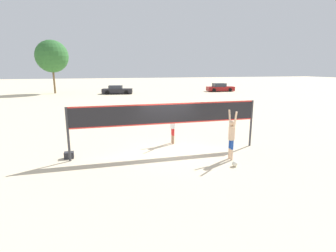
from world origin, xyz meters
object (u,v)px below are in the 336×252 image
at_px(parked_car_near, 220,88).
at_px(volleyball_net, 168,117).
at_px(volleyball, 235,164).
at_px(player_blocker, 173,124).
at_px(tree_left_cluster, 52,56).
at_px(gear_bag, 69,155).
at_px(parked_car_mid, 117,90).
at_px(player_spiker, 232,134).

bearing_deg(parked_car_near, volleyball_net, -114.97).
bearing_deg(volleyball, volleyball_net, 131.15).
relative_size(player_blocker, parked_car_near, 0.42).
distance_m(volleyball_net, tree_left_cluster, 36.12).
xyz_separation_m(player_blocker, parked_car_near, (17.25, 29.30, -0.44)).
distance_m(volleyball_net, gear_bag, 4.84).
xyz_separation_m(parked_car_near, parked_car_mid, (-17.92, 0.06, -0.03)).
distance_m(player_blocker, volleyball, 4.38).
xyz_separation_m(player_spiker, volleyball, (-0.26, -0.84, -1.06)).
distance_m(parked_car_near, parked_car_mid, 17.92).
relative_size(volleyball_net, tree_left_cluster, 1.08).
bearing_deg(parked_car_mid, volleyball_net, -78.97).
height_order(volleyball, parked_car_near, parked_car_near).
bearing_deg(volleyball, parked_car_mid, 93.75).
bearing_deg(parked_car_near, volleyball, -110.06).
distance_m(gear_bag, parked_car_mid, 30.80).
xyz_separation_m(player_blocker, volleyball, (1.52, -3.99, -0.96)).
xyz_separation_m(volleyball_net, volleyball, (2.19, -2.51, -1.65)).
relative_size(player_spiker, volleyball, 9.44).
bearing_deg(gear_bag, volleyball, -23.28).
bearing_deg(gear_bag, player_blocker, 11.80).
bearing_deg(parked_car_mid, tree_left_cluster, 170.08).
xyz_separation_m(player_spiker, gear_bag, (-7.00, 2.06, -1.03)).
relative_size(volleyball, gear_bag, 0.58).
distance_m(player_spiker, tree_left_cluster, 38.49).
bearing_deg(gear_bag, volleyball_net, -4.93).
xyz_separation_m(volleyball_net, player_spiker, (2.45, -1.67, -0.59)).
distance_m(player_spiker, parked_car_mid, 32.61).
relative_size(volleyball_net, gear_bag, 22.14).
distance_m(volleyball, parked_car_mid, 33.43).
distance_m(player_blocker, parked_car_near, 34.01).
xyz_separation_m(volleyball, gear_bag, (-6.74, 2.90, 0.03)).
bearing_deg(tree_left_cluster, volleyball, -72.23).
bearing_deg(volleyball_net, tree_left_cluster, 105.66).
xyz_separation_m(player_blocker, gear_bag, (-5.22, -1.09, -0.93)).
bearing_deg(player_spiker, volleyball, 163.03).
height_order(player_spiker, parked_car_near, player_spiker).
xyz_separation_m(player_spiker, tree_left_cluster, (-12.13, 36.23, 4.67)).
xyz_separation_m(volleyball_net, tree_left_cluster, (-9.69, 34.56, 4.08)).
distance_m(player_spiker, player_blocker, 3.62).
bearing_deg(tree_left_cluster, volleyball_net, -74.34).
distance_m(player_spiker, parked_car_near, 35.96).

